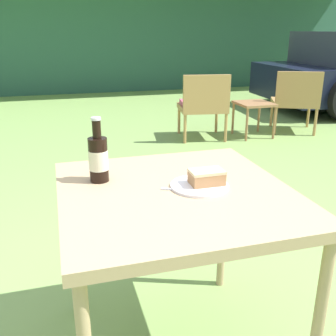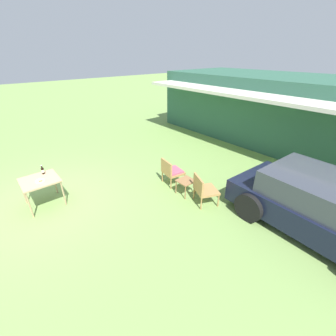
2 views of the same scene
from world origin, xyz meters
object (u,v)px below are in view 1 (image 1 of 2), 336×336
Objects in this scene: wicker_chair_plain at (296,98)px; cake_on_plate at (203,181)px; wicker_chair_cushioned at (203,103)px; garden_side_table at (254,107)px; patio_table at (175,207)px; cola_bottle_near at (98,158)px.

cake_on_plate reaches higher than wicker_chair_plain.
wicker_chair_cushioned is 3.74× the size of cake_on_plate.
wicker_chair_cushioned is 1.00× the size of wicker_chair_plain.
patio_table reaches higher than garden_side_table.
wicker_chair_cushioned is 1.83× the size of garden_side_table.
wicker_chair_cushioned is at bearing 67.29° from patio_table.
garden_side_table is 3.74m from cake_on_plate.
wicker_chair_plain is at bearing 3.34° from garden_side_table.
cola_bottle_near reaches higher than wicker_chair_cushioned.
garden_side_table is 3.79m from patio_table.
wicker_chair_plain reaches higher than patio_table.
cake_on_plate is 0.41m from cola_bottle_near.
wicker_chair_cushioned is 3.49m from cake_on_plate.
cake_on_plate reaches higher than garden_side_table.
cake_on_plate is (-1.25, -3.24, 0.33)m from wicker_chair_cushioned.
cola_bottle_near is (-2.28, -3.02, 0.47)m from garden_side_table.
patio_table is 3.97× the size of cake_on_plate.
cola_bottle_near is at bearing 70.87° from wicker_chair_plain.
wicker_chair_plain is at bearing 46.49° from cola_bottle_near.
cola_bottle_near reaches higher than patio_table.
cola_bottle_near is at bearing -127.10° from garden_side_table.
patio_table is (-2.03, -3.19, 0.31)m from garden_side_table.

